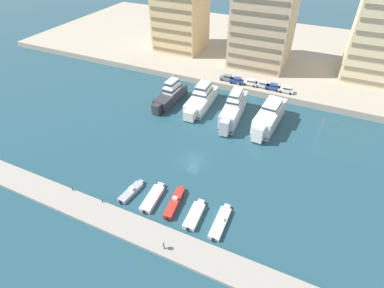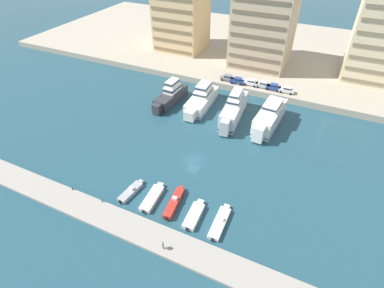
{
  "view_description": "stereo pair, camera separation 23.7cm",
  "coord_description": "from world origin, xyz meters",
  "views": [
    {
      "loc": [
        19.89,
        -43.5,
        42.02
      ],
      "look_at": [
        -1.3,
        2.17,
        2.5
      ],
      "focal_mm": 28.0,
      "sensor_mm": 36.0,
      "label": 1
    },
    {
      "loc": [
        20.11,
        -43.4,
        42.02
      ],
      "look_at": [
        -1.3,
        2.17,
        2.5
      ],
      "focal_mm": 28.0,
      "sensor_mm": 36.0,
      "label": 2
    }
  ],
  "objects": [
    {
      "name": "yacht_ivory_left",
      "position": [
        -7.49,
        21.39,
        2.11
      ],
      "size": [
        5.33,
        17.0,
        7.76
      ],
      "color": "silver",
      "rests_on": "ground"
    },
    {
      "name": "car_white_mid_left",
      "position": [
        2.0,
        35.23,
        2.81
      ],
      "size": [
        4.1,
        1.93,
        1.8
      ],
      "color": "white",
      "rests_on": "quay_promenade"
    },
    {
      "name": "apartment_block_left",
      "position": [
        -0.13,
        52.36,
        13.25
      ],
      "size": [
        17.51,
        18.07,
        24.72
      ],
      "color": "#C6AD89",
      "rests_on": "quay_promenade"
    },
    {
      "name": "car_white_center_right",
      "position": [
        12.24,
        35.11,
        2.81
      ],
      "size": [
        4.13,
        1.97,
        1.8
      ],
      "color": "white",
      "rests_on": "quay_promenade"
    },
    {
      "name": "apartment_block_far_left",
      "position": [
        -29.4,
        53.35,
        13.68
      ],
      "size": [
        16.17,
        15.22,
        25.57
      ],
      "color": "#E0BC84",
      "rests_on": "quay_promenade"
    },
    {
      "name": "car_blue_left",
      "position": [
        -1.93,
        34.66,
        2.81
      ],
      "size": [
        4.18,
        2.08,
        1.8
      ],
      "color": "#28428E",
      "rests_on": "quay_promenade"
    },
    {
      "name": "car_blue_center",
      "position": [
        8.57,
        35.22,
        2.81
      ],
      "size": [
        4.11,
        1.94,
        1.8
      ],
      "color": "#28428E",
      "rests_on": "quay_promenade"
    },
    {
      "name": "quay_promenade",
      "position": [
        0.0,
        67.6,
        0.92
      ],
      "size": [
        180.0,
        70.0,
        1.84
      ],
      "primitive_type": "cube",
      "color": "#ADA38E",
      "rests_on": "ground"
    },
    {
      "name": "motorboat_white_center_left",
      "position": [
        6.39,
        -13.34,
        0.44
      ],
      "size": [
        2.38,
        6.91,
        0.89
      ],
      "color": "white",
      "rests_on": "ground"
    },
    {
      "name": "motorboat_grey_far_left",
      "position": [
        -6.68,
        -13.31,
        0.41
      ],
      "size": [
        2.2,
        6.52,
        1.31
      ],
      "color": "#9EA3A8",
      "rests_on": "ground"
    },
    {
      "name": "ground_plane",
      "position": [
        0.0,
        0.0,
        0.0
      ],
      "size": [
        400.0,
        400.0,
        0.0
      ],
      "primitive_type": "plane",
      "color": "#234C5B"
    },
    {
      "name": "car_grey_far_left",
      "position": [
        -5.15,
        35.2,
        2.81
      ],
      "size": [
        4.13,
        1.98,
        1.8
      ],
      "color": "slate",
      "rests_on": "quay_promenade"
    },
    {
      "name": "motorboat_red_mid_left",
      "position": [
        1.99,
        -12.39,
        0.54
      ],
      "size": [
        2.27,
        7.92,
        1.58
      ],
      "color": "red",
      "rests_on": "ground"
    },
    {
      "name": "pedestrian_near_edge",
      "position": [
        4.77,
        -21.25,
        1.5
      ],
      "size": [
        0.41,
        0.55,
        1.61
      ],
      "color": "#4C515B",
      "rests_on": "pier_dock"
    },
    {
      "name": "yacht_white_center_left",
      "position": [
        11.11,
        19.82,
        2.48
      ],
      "size": [
        5.51,
        17.17,
        7.67
      ],
      "color": "white",
      "rests_on": "ground"
    },
    {
      "name": "car_silver_center_left",
      "position": [
        5.58,
        35.32,
        2.81
      ],
      "size": [
        4.13,
        1.98,
        1.8
      ],
      "color": "#B7BCC1",
      "rests_on": "quay_promenade"
    },
    {
      "name": "apartment_block_mid_left",
      "position": [
        31.85,
        55.43,
        15.26
      ],
      "size": [
        14.45,
        15.55,
        28.71
      ],
      "color": "beige",
      "rests_on": "quay_promenade"
    },
    {
      "name": "motorboat_white_left",
      "position": [
        -2.2,
        -12.99,
        0.43
      ],
      "size": [
        2.57,
        7.51,
        0.88
      ],
      "color": "white",
      "rests_on": "ground"
    },
    {
      "name": "motorboat_white_center",
      "position": [
        10.95,
        -12.81,
        0.4
      ],
      "size": [
        2.11,
        7.93,
        1.14
      ],
      "color": "white",
      "rests_on": "ground"
    },
    {
      "name": "yacht_charcoal_far_left",
      "position": [
        -15.93,
        19.7,
        2.16
      ],
      "size": [
        4.42,
        15.02,
        7.92
      ],
      "color": "#333338",
      "rests_on": "ground"
    },
    {
      "name": "pier_dock",
      "position": [
        0.0,
        -19.99,
        0.27
      ],
      "size": [
        120.0,
        4.99,
        0.54
      ],
      "primitive_type": "cube",
      "color": "#9E998E",
      "rests_on": "ground"
    },
    {
      "name": "yacht_silver_mid_left",
      "position": [
        2.25,
        19.14,
        2.7
      ],
      "size": [
        4.86,
        17.48,
        8.88
      ],
      "color": "silver",
      "rests_on": "ground"
    },
    {
      "name": "bollard_west",
      "position": [
        -16.75,
        -17.74,
        0.87
      ],
      "size": [
        0.2,
        0.2,
        0.61
      ],
      "color": "#2D2D33",
      "rests_on": "pier_dock"
    },
    {
      "name": "bollard_west_mid",
      "position": [
        -9.83,
        -17.74,
        0.87
      ],
      "size": [
        0.2,
        0.2,
        0.61
      ],
      "color": "#2D2D33",
      "rests_on": "pier_dock"
    }
  ]
}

